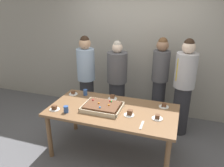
{
  "coord_description": "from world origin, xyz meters",
  "views": [
    {
      "loc": [
        0.93,
        -2.76,
        2.34
      ],
      "look_at": [
        -0.06,
        0.15,
        1.12
      ],
      "focal_mm": 35.28,
      "sensor_mm": 36.0,
      "label": 1
    }
  ],
  "objects_px": {
    "cake_server_utensil": "(142,125)",
    "plated_slice_center_front": "(129,114)",
    "sheet_cake": "(102,107)",
    "drink_cup_middle": "(66,109)",
    "person_serving_front": "(117,82)",
    "plated_slice_far_right": "(164,106)",
    "party_table": "(112,114)",
    "drink_cup_nearest": "(85,92)",
    "plated_slice_near_left": "(73,93)",
    "plated_slice_near_right": "(55,108)",
    "person_far_right_suit": "(184,87)",
    "plated_slice_far_left": "(112,98)",
    "person_green_shirt_behind": "(160,80)",
    "person_striped_tie_right": "(86,77)",
    "plated_slice_center_back": "(157,118)"
  },
  "relations": [
    {
      "from": "plated_slice_center_front",
      "to": "drink_cup_middle",
      "type": "bearing_deg",
      "value": -166.52
    },
    {
      "from": "person_far_right_suit",
      "to": "plated_slice_center_front",
      "type": "bearing_deg",
      "value": 15.04
    },
    {
      "from": "cake_server_utensil",
      "to": "plated_slice_center_front",
      "type": "bearing_deg",
      "value": 137.25
    },
    {
      "from": "drink_cup_nearest",
      "to": "drink_cup_middle",
      "type": "distance_m",
      "value": 0.64
    },
    {
      "from": "plated_slice_far_left",
      "to": "plated_slice_center_back",
      "type": "distance_m",
      "value": 0.89
    },
    {
      "from": "plated_slice_near_right",
      "to": "plated_slice_center_front",
      "type": "xyz_separation_m",
      "value": [
        1.09,
        0.2,
        0.0
      ]
    },
    {
      "from": "plated_slice_near_left",
      "to": "person_far_right_suit",
      "type": "xyz_separation_m",
      "value": [
        1.79,
        0.64,
        0.11
      ]
    },
    {
      "from": "plated_slice_near_right",
      "to": "person_green_shirt_behind",
      "type": "xyz_separation_m",
      "value": [
        1.35,
        1.42,
        0.1
      ]
    },
    {
      "from": "plated_slice_center_back",
      "to": "drink_cup_nearest",
      "type": "xyz_separation_m",
      "value": [
        -1.28,
        0.4,
        0.03
      ]
    },
    {
      "from": "party_table",
      "to": "plated_slice_center_front",
      "type": "bearing_deg",
      "value": -18.04
    },
    {
      "from": "plated_slice_near_right",
      "to": "drink_cup_middle",
      "type": "relative_size",
      "value": 1.5
    },
    {
      "from": "sheet_cake",
      "to": "plated_slice_center_front",
      "type": "xyz_separation_m",
      "value": [
        0.43,
        -0.05,
        -0.01
      ]
    },
    {
      "from": "party_table",
      "to": "plated_slice_center_back",
      "type": "bearing_deg",
      "value": -5.82
    },
    {
      "from": "plated_slice_near_left",
      "to": "plated_slice_far_left",
      "type": "height_order",
      "value": "plated_slice_far_left"
    },
    {
      "from": "plated_slice_near_left",
      "to": "plated_slice_far_right",
      "type": "bearing_deg",
      "value": 0.88
    },
    {
      "from": "cake_server_utensil",
      "to": "person_far_right_suit",
      "type": "height_order",
      "value": "person_far_right_suit"
    },
    {
      "from": "plated_slice_far_right",
      "to": "drink_cup_nearest",
      "type": "distance_m",
      "value": 1.32
    },
    {
      "from": "plated_slice_center_back",
      "to": "drink_cup_nearest",
      "type": "bearing_deg",
      "value": 162.46
    },
    {
      "from": "plated_slice_far_left",
      "to": "person_far_right_suit",
      "type": "height_order",
      "value": "person_far_right_suit"
    },
    {
      "from": "plated_slice_near_left",
      "to": "person_striped_tie_right",
      "type": "distance_m",
      "value": 0.6
    },
    {
      "from": "drink_cup_middle",
      "to": "person_serving_front",
      "type": "xyz_separation_m",
      "value": [
        0.38,
        1.26,
        0.0
      ]
    },
    {
      "from": "plated_slice_far_left",
      "to": "cake_server_utensil",
      "type": "xyz_separation_m",
      "value": [
        0.62,
        -0.64,
        -0.02
      ]
    },
    {
      "from": "drink_cup_nearest",
      "to": "cake_server_utensil",
      "type": "distance_m",
      "value": 1.27
    },
    {
      "from": "plated_slice_center_back",
      "to": "person_serving_front",
      "type": "height_order",
      "value": "person_serving_front"
    },
    {
      "from": "plated_slice_center_front",
      "to": "cake_server_utensil",
      "type": "distance_m",
      "value": 0.3
    },
    {
      "from": "plated_slice_center_front",
      "to": "person_far_right_suit",
      "type": "distance_m",
      "value": 1.24
    },
    {
      "from": "person_striped_tie_right",
      "to": "drink_cup_nearest",
      "type": "bearing_deg",
      "value": -13.73
    },
    {
      "from": "plated_slice_near_left",
      "to": "person_far_right_suit",
      "type": "bearing_deg",
      "value": 19.75
    },
    {
      "from": "person_green_shirt_behind",
      "to": "person_striped_tie_right",
      "type": "relative_size",
      "value": 1.0
    },
    {
      "from": "plated_slice_center_front",
      "to": "cake_server_utensil",
      "type": "xyz_separation_m",
      "value": [
        0.22,
        -0.2,
        -0.02
      ]
    },
    {
      "from": "drink_cup_nearest",
      "to": "plated_slice_center_back",
      "type": "bearing_deg",
      "value": -17.54
    },
    {
      "from": "plated_slice_center_front",
      "to": "plated_slice_far_right",
      "type": "bearing_deg",
      "value": 43.39
    },
    {
      "from": "plated_slice_near_right",
      "to": "person_far_right_suit",
      "type": "xyz_separation_m",
      "value": [
        1.78,
        1.23,
        0.1
      ]
    },
    {
      "from": "plated_slice_near_left",
      "to": "plated_slice_center_front",
      "type": "xyz_separation_m",
      "value": [
        1.1,
        -0.39,
        0.01
      ]
    },
    {
      "from": "sheet_cake",
      "to": "plated_slice_far_right",
      "type": "distance_m",
      "value": 0.94
    },
    {
      "from": "party_table",
      "to": "plated_slice_center_back",
      "type": "xyz_separation_m",
      "value": [
        0.67,
        -0.07,
        0.1
      ]
    },
    {
      "from": "person_far_right_suit",
      "to": "sheet_cake",
      "type": "bearing_deg",
      "value": -0.01
    },
    {
      "from": "party_table",
      "to": "drink_cup_middle",
      "type": "xyz_separation_m",
      "value": [
        -0.6,
        -0.31,
        0.13
      ]
    },
    {
      "from": "plated_slice_center_back",
      "to": "plated_slice_near_right",
      "type": "bearing_deg",
      "value": -171.33
    },
    {
      "from": "drink_cup_nearest",
      "to": "person_serving_front",
      "type": "height_order",
      "value": "person_serving_front"
    },
    {
      "from": "drink_cup_nearest",
      "to": "person_serving_front",
      "type": "relative_size",
      "value": 0.06
    },
    {
      "from": "party_table",
      "to": "plated_slice_far_left",
      "type": "distance_m",
      "value": 0.37
    },
    {
      "from": "plated_slice_far_left",
      "to": "plated_slice_center_front",
      "type": "xyz_separation_m",
      "value": [
        0.4,
        -0.43,
        0.01
      ]
    },
    {
      "from": "sheet_cake",
      "to": "plated_slice_far_right",
      "type": "height_order",
      "value": "sheet_cake"
    },
    {
      "from": "plated_slice_far_left",
      "to": "plated_slice_far_right",
      "type": "bearing_deg",
      "value": -1.55
    },
    {
      "from": "plated_slice_near_right",
      "to": "plated_slice_far_left",
      "type": "bearing_deg",
      "value": 42.46
    },
    {
      "from": "plated_slice_near_left",
      "to": "plated_slice_near_right",
      "type": "distance_m",
      "value": 0.59
    },
    {
      "from": "sheet_cake",
      "to": "plated_slice_near_left",
      "type": "bearing_deg",
      "value": 153.37
    },
    {
      "from": "plated_slice_center_front",
      "to": "drink_cup_middle",
      "type": "xyz_separation_m",
      "value": [
        -0.89,
        -0.21,
        0.02
      ]
    },
    {
      "from": "plated_slice_near_left",
      "to": "plated_slice_far_left",
      "type": "relative_size",
      "value": 1.0
    }
  ]
}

